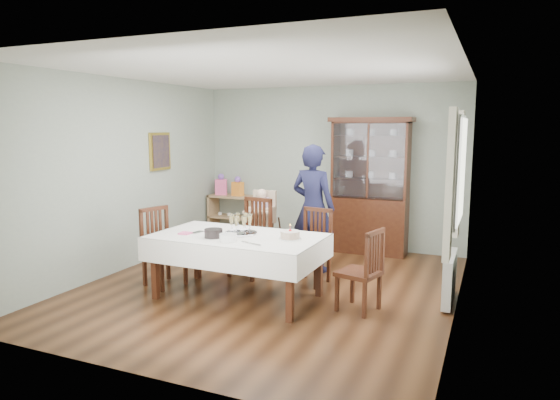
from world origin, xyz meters
The scene contains 25 objects.
floor centered at (0.00, 0.00, 0.00)m, with size 5.00×5.00×0.00m, color #593319.
room_shell centered at (0.00, 0.53, 1.70)m, with size 5.00×5.00×5.00m.
dining_table centered at (-0.18, -0.50, 0.38)m, with size 2.02×1.19×0.76m.
china_cabinet centered at (0.75, 2.26, 1.12)m, with size 1.30×0.48×2.18m.
sideboard centered at (-1.75, 2.28, 0.40)m, with size 0.90×0.38×0.80m.
picture_frame centered at (-2.22, 0.80, 1.65)m, with size 0.04×0.48×0.58m, color gold.
window centered at (2.22, 0.30, 1.55)m, with size 0.04×1.02×1.22m, color white.
curtain_left centered at (2.16, -0.32, 1.45)m, with size 0.07×0.30×1.55m, color silver.
curtain_right centered at (2.16, 0.92, 1.45)m, with size 0.07×0.30×1.55m, color silver.
radiator centered at (2.16, 0.30, 0.30)m, with size 0.10×0.80×0.55m, color white.
chair_far_left centered at (-0.45, 0.37, 0.31)m, with size 0.55×0.55×1.05m.
chair_far_right centered at (0.43, 0.37, 0.29)m, with size 0.50×0.50×0.97m.
chair_end_left centered at (-1.28, -0.45, 0.30)m, with size 0.56×0.56×1.00m.
chair_end_right centered at (1.27, -0.35, 0.28)m, with size 0.51×0.51×0.93m.
woman centered at (0.25, 0.95, 0.90)m, with size 0.65×0.43×1.79m, color black.
high_chair centered at (-0.62, 1.10, 0.43)m, with size 0.53×0.53×1.11m.
champagne_tray centered at (-0.18, -0.41, 0.83)m, with size 0.39×0.39×0.24m.
birthday_cake centered at (0.47, -0.44, 0.81)m, with size 0.26×0.26×0.18m.
plate_stack_dark centered at (-0.39, -0.70, 0.81)m, with size 0.21×0.21×0.10m, color black.
plate_stack_white centered at (-0.14, -0.80, 0.80)m, with size 0.20×0.20×0.08m, color white.
napkin_stack centered at (-0.80, -0.67, 0.77)m, with size 0.13×0.13×0.02m, color #F75B95.
cutlery centered at (-0.74, -0.55, 0.77)m, with size 0.12×0.17×0.01m, color silver, non-canonical shape.
cake_knife centered at (0.16, -0.81, 0.77)m, with size 0.29×0.03×0.01m, color silver.
gift_bag_pink centered at (-1.99, 2.26, 0.97)m, with size 0.24×0.20×0.38m.
gift_bag_orange centered at (-1.65, 2.26, 0.96)m, with size 0.21×0.16×0.35m.
Camera 1 is at (2.55, -5.59, 2.04)m, focal length 32.00 mm.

